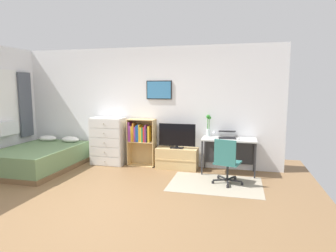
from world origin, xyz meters
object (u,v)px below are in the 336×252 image
object	(u,v)px
bookshelf	(141,137)
laptop	(227,135)
office_chair	(226,160)
wine_glass	(214,132)
television	(177,136)
bamboo_vase	(208,126)
dresser	(108,141)
computer_mouse	(239,138)
tv_stand	(177,158)
desk	(229,145)
bed	(40,158)

from	to	relation	value
bookshelf	laptop	size ratio (longest dim) A/B	2.61
office_chair	wine_glass	bearing A→B (deg)	126.09
television	bamboo_vase	xyz separation A→B (m)	(0.67, 0.14, 0.24)
office_chair	wine_glass	world-z (taller)	wine_glass
bookshelf	laptop	world-z (taller)	bookshelf
dresser	bamboo_vase	world-z (taller)	bamboo_vase
computer_mouse	tv_stand	bearing A→B (deg)	175.32
desk	laptop	bearing A→B (deg)	167.07
laptop	computer_mouse	size ratio (longest dim) A/B	3.97
office_chair	wine_glass	xyz separation A→B (m)	(-0.30, 0.71, 0.42)
tv_stand	television	bearing A→B (deg)	-90.00
bed	bookshelf	size ratio (longest dim) A/B	1.84
bamboo_vase	wine_glass	size ratio (longest dim) A/B	2.62
television	bookshelf	bearing A→B (deg)	175.56
desk	office_chair	size ratio (longest dim) A/B	1.29
dresser	laptop	world-z (taller)	dresser
television	desk	world-z (taller)	television
desk	laptop	size ratio (longest dim) A/B	2.69
tv_stand	laptop	distance (m)	1.22
desk	laptop	xyz separation A→B (m)	(-0.04, 0.01, 0.20)
tv_stand	office_chair	world-z (taller)	office_chair
bookshelf	wine_glass	distance (m)	1.70
bed	tv_stand	bearing A→B (deg)	15.27
bookshelf	tv_stand	world-z (taller)	bookshelf
dresser	television	distance (m)	1.65
bookshelf	office_chair	bearing A→B (deg)	-23.64
wine_glass	office_chair	bearing A→B (deg)	-67.50
office_chair	bamboo_vase	distance (m)	1.15
computer_mouse	bamboo_vase	distance (m)	0.72
television	laptop	world-z (taller)	television
office_chair	laptop	world-z (taller)	laptop
wine_glass	desk	bearing A→B (deg)	19.34
bed	computer_mouse	size ratio (longest dim) A/B	19.10
desk	office_chair	bearing A→B (deg)	-90.74
bookshelf	wine_glass	world-z (taller)	bookshelf
bed	office_chair	distance (m)	4.04
laptop	bamboo_vase	distance (m)	0.46
bed	office_chair	world-z (taller)	office_chair
bed	wine_glass	world-z (taller)	wine_glass
dresser	desk	xyz separation A→B (m)	(2.76, 0.02, 0.05)
desk	office_chair	world-z (taller)	office_chair
tv_stand	television	world-z (taller)	television
television	computer_mouse	bearing A→B (deg)	-3.72
bed	desk	bearing A→B (deg)	11.18
bookshelf	bamboo_vase	xyz separation A→B (m)	(1.53, 0.07, 0.31)
wine_glass	tv_stand	bearing A→B (deg)	172.50
bookshelf	wine_glass	bearing A→B (deg)	-5.17
bed	dresser	bearing A→B (deg)	31.40
bed	television	size ratio (longest dim) A/B	2.44
laptop	television	bearing A→B (deg)	176.02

